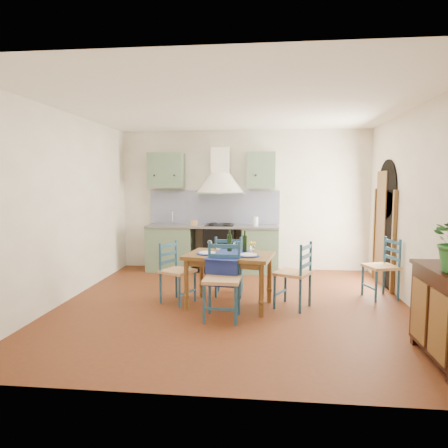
# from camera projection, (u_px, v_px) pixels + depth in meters

# --- Properties ---
(floor) EXTENTS (5.00, 5.00, 0.00)m
(floor) POSITION_uv_depth(u_px,v_px,m) (234.00, 305.00, 5.77)
(floor) COLOR #4F2611
(floor) RESTS_ON ground
(back_wall) EXTENTS (5.00, 0.96, 2.80)m
(back_wall) POSITION_uv_depth(u_px,v_px,m) (220.00, 218.00, 7.98)
(back_wall) COLOR white
(back_wall) RESTS_ON ground
(right_wall) EXTENTS (0.26, 5.00, 2.80)m
(right_wall) POSITION_uv_depth(u_px,v_px,m) (411.00, 213.00, 5.65)
(right_wall) COLOR white
(right_wall) RESTS_ON ground
(left_wall) EXTENTS (0.04, 5.00, 2.80)m
(left_wall) POSITION_uv_depth(u_px,v_px,m) (65.00, 207.00, 5.88)
(left_wall) COLOR white
(left_wall) RESTS_ON ground
(ceiling) EXTENTS (5.00, 5.00, 0.01)m
(ceiling) POSITION_uv_depth(u_px,v_px,m) (234.00, 106.00, 5.48)
(ceiling) COLOR white
(ceiling) RESTS_ON back_wall
(dining_table) EXTENTS (1.31, 1.02, 1.07)m
(dining_table) POSITION_uv_depth(u_px,v_px,m) (229.00, 260.00, 5.64)
(dining_table) COLOR brown
(dining_table) RESTS_ON ground
(chair_near) EXTENTS (0.48, 0.48, 0.99)m
(chair_near) POSITION_uv_depth(u_px,v_px,m) (222.00, 280.00, 5.15)
(chair_near) COLOR navy
(chair_near) RESTS_ON ground
(chair_far) EXTENTS (0.45, 0.45, 0.95)m
(chair_far) POSITION_uv_depth(u_px,v_px,m) (229.00, 265.00, 6.21)
(chair_far) COLOR navy
(chair_far) RESTS_ON ground
(chair_left) EXTENTS (0.56, 0.56, 0.89)m
(chair_left) POSITION_uv_depth(u_px,v_px,m) (176.00, 271.00, 5.86)
(chair_left) COLOR navy
(chair_left) RESTS_ON ground
(chair_right) EXTENTS (0.59, 0.59, 0.94)m
(chair_right) POSITION_uv_depth(u_px,v_px,m) (295.00, 274.00, 5.59)
(chair_right) COLOR navy
(chair_right) RESTS_ON ground
(chair_spare) EXTENTS (0.54, 0.54, 0.92)m
(chair_spare) POSITION_uv_depth(u_px,v_px,m) (383.00, 267.00, 6.08)
(chair_spare) COLOR navy
(chair_spare) RESTS_ON ground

